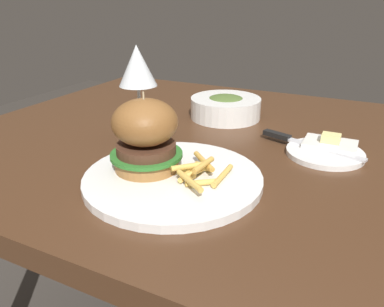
% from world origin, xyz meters
% --- Properties ---
extents(dining_table, '(1.10, 0.91, 0.74)m').
position_xyz_m(dining_table, '(0.00, 0.00, 0.65)').
color(dining_table, '#472B19').
rests_on(dining_table, ground).
extents(main_plate, '(0.29, 0.29, 0.01)m').
position_xyz_m(main_plate, '(0.03, -0.23, 0.75)').
color(main_plate, white).
rests_on(main_plate, dining_table).
extents(burger_sandwich, '(0.12, 0.12, 0.13)m').
position_xyz_m(burger_sandwich, '(-0.02, -0.22, 0.81)').
color(burger_sandwich, '#9E6B38').
rests_on(burger_sandwich, main_plate).
extents(fries_pile, '(0.10, 0.13, 0.03)m').
position_xyz_m(fries_pile, '(0.07, -0.22, 0.77)').
color(fries_pile, '#EABC5B').
rests_on(fries_pile, main_plate).
extents(wine_glass, '(0.08, 0.08, 0.20)m').
position_xyz_m(wine_glass, '(-0.13, -0.08, 0.89)').
color(wine_glass, silver).
rests_on(wine_glass, dining_table).
extents(bread_plate, '(0.15, 0.15, 0.01)m').
position_xyz_m(bread_plate, '(0.24, -0.00, 0.74)').
color(bread_plate, white).
rests_on(bread_plate, dining_table).
extents(table_knife, '(0.21, 0.08, 0.01)m').
position_xyz_m(table_knife, '(0.19, 0.01, 0.75)').
color(table_knife, silver).
rests_on(table_knife, bread_plate).
extents(butter_dish, '(0.10, 0.07, 0.04)m').
position_xyz_m(butter_dish, '(0.24, 0.03, 0.75)').
color(butter_dish, white).
rests_on(butter_dish, dining_table).
extents(soup_bowl, '(0.17, 0.17, 0.06)m').
position_xyz_m(soup_bowl, '(-0.02, 0.14, 0.77)').
color(soup_bowl, white).
rests_on(soup_bowl, dining_table).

